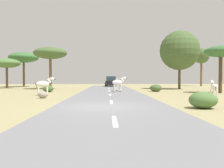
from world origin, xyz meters
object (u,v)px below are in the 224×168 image
object	(u,v)px
zebra_0	(116,83)
bush_3	(156,88)
tree_4	(221,52)
tree_6	(24,58)
rock_2	(43,95)
tree_0	(180,51)
tree_5	(50,53)
zebra_2	(118,83)
tree_2	(7,63)
tree_3	(201,56)
zebra_3	(214,87)
bush_2	(48,89)
car_0	(111,82)
bush_1	(203,100)
rock_0	(212,99)
zebra_1	(44,84)

from	to	relation	value
zebra_0	bush_3	xyz separation A→B (m)	(4.29, -1.26, -0.49)
tree_4	tree_6	xyz separation A→B (m)	(-25.09, 16.54, 0.90)
tree_4	rock_2	world-z (taller)	tree_4
rock_2	tree_0	bearing A→B (deg)	43.34
tree_5	rock_2	bearing A→B (deg)	-78.31
tree_4	zebra_2	bearing A→B (deg)	172.51
tree_2	tree_6	world-z (taller)	tree_6
rock_2	tree_3	bearing A→B (deg)	48.32
tree_3	tree_4	bearing A→B (deg)	-107.55
tree_0	tree_4	bearing A→B (deg)	-79.99
zebra_3	tree_2	bearing A→B (deg)	152.67
zebra_0	tree_4	bearing A→B (deg)	149.81
tree_4	bush_2	xyz separation A→B (m)	(-17.33, 2.09, -3.66)
tree_2	tree_6	distance (m)	5.54
zebra_3	tree_6	xyz separation A→B (m)	(-21.74, 22.29, 4.08)
tree_3	tree_6	xyz separation A→B (m)	(-31.16, -2.63, -0.55)
tree_0	tree_4	distance (m)	8.38
tree_5	tree_4	bearing A→B (deg)	-25.05
zebra_2	tree_3	xyz separation A→B (m)	(16.02, 17.87, 4.44)
zebra_0	bush_2	xyz separation A→B (m)	(-7.24, -1.77, -0.55)
car_0	rock_2	bearing A→B (deg)	80.17
zebra_3	bush_2	size ratio (longest dim) A/B	1.29
car_0	tree_4	world-z (taller)	tree_4
tree_2	tree_3	size ratio (longest dim) A/B	0.62
tree_5	bush_1	bearing A→B (deg)	-58.31
car_0	tree_3	bearing A→B (deg)	-172.67
zebra_0	car_0	distance (m)	14.14
zebra_2	rock_0	world-z (taller)	zebra_2
tree_0	car_0	bearing A→B (deg)	132.29
car_0	tree_5	bearing A→B (deg)	51.19
tree_5	tree_6	world-z (taller)	tree_6
zebra_2	tree_0	xyz separation A→B (m)	(8.51, 6.86, 4.14)
tree_0	zebra_1	bearing A→B (deg)	-144.59
zebra_0	tree_3	distance (m)	22.72
car_0	bush_3	distance (m)	16.07
zebra_0	zebra_3	size ratio (longest dim) A/B	1.02
zebra_1	rock_0	distance (m)	13.20
car_0	bush_1	xyz separation A→B (m)	(3.95, -29.16, -0.44)
zebra_0	zebra_2	world-z (taller)	zebra_2
zebra_1	rock_0	xyz separation A→B (m)	(11.89, -5.67, -0.75)
tree_3	tree_6	size ratio (longest dim) A/B	1.20
zebra_2	bush_1	world-z (taller)	zebra_2
tree_3	bush_3	xyz separation A→B (m)	(-11.85, -16.57, -5.06)
zebra_0	bush_2	world-z (taller)	zebra_0
tree_4	zebra_1	bearing A→B (deg)	-171.31
tree_3	bush_2	xyz separation A→B (m)	(-23.39, -17.08, -5.11)
tree_0	tree_5	bearing A→B (deg)	178.11
zebra_1	tree_2	world-z (taller)	tree_2
zebra_2	car_0	bearing A→B (deg)	161.85
tree_3	rock_0	xyz separation A→B (m)	(-10.66, -27.37, -5.25)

